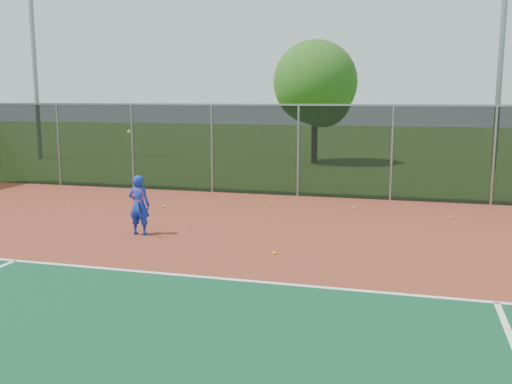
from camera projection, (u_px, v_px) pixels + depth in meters
ground at (351, 376)px, 6.76m from camera, size 120.00×120.00×0.00m
court_apron at (365, 314)px, 8.66m from camera, size 30.00×20.00×0.02m
fence_back at (392, 152)px, 17.92m from camera, size 30.00×0.06×3.03m
tennis_player at (139, 205)px, 13.51m from camera, size 0.59×0.59×2.49m
practice_ball_0 at (164, 206)px, 16.94m from camera, size 0.07×0.07×0.07m
practice_ball_2 at (354, 207)px, 16.79m from camera, size 0.07×0.07×0.07m
practice_ball_3 at (271, 203)px, 17.50m from camera, size 0.07×0.07×0.07m
practice_ball_6 at (275, 253)px, 11.88m from camera, size 0.07×0.07×0.07m
practice_ball_7 at (451, 217)px, 15.48m from camera, size 0.07×0.07×0.07m
floodlight_nw at (32, 28)px, 29.31m from camera, size 0.90×0.40×11.95m
floodlight_n at (504, 15)px, 24.61m from camera, size 0.90×0.40×11.95m
tree_back_left at (317, 86)px, 27.72m from camera, size 4.10×4.10×6.03m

